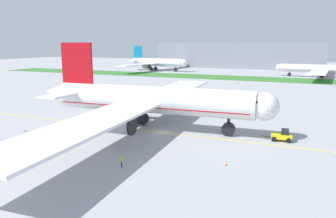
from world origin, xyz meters
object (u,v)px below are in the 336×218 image
airliner_foreground (148,100)px  traffic_cone_port_wing (25,130)px  traffic_cone_near_nose (226,164)px  parked_airliner_far_centre (319,69)px  pushback_tug (282,135)px  service_truck_baggage_loader (129,92)px  ground_crew_marshaller_front (93,131)px  ground_crew_wingwalker_port (121,160)px  parked_airliner_far_left (156,62)px

airliner_foreground → traffic_cone_port_wing: size_ratio=140.03×
traffic_cone_near_nose → parked_airliner_far_centre: 146.65m
pushback_tug → service_truck_baggage_loader: size_ratio=1.06×
airliner_foreground → traffic_cone_near_nose: airliner_foreground is taller
traffic_cone_near_nose → parked_airliner_far_centre: (13.51, 145.96, 4.25)m
pushback_tug → traffic_cone_near_nose: size_ratio=9.48×
ground_crew_marshaller_front → traffic_cone_port_wing: size_ratio=2.85×
traffic_cone_near_nose → traffic_cone_port_wing: 42.00m
traffic_cone_near_nose → traffic_cone_port_wing: same height
ground_crew_wingwalker_port → ground_crew_marshaller_front: ground_crew_wingwalker_port is taller
ground_crew_marshaller_front → service_truck_baggage_loader: bearing=112.3°
airliner_foreground → ground_crew_wingwalker_port: airliner_foreground is taller
ground_crew_wingwalker_port → parked_airliner_far_centre: bearing=79.9°
traffic_cone_near_nose → traffic_cone_port_wing: bearing=176.5°
pushback_tug → traffic_cone_port_wing: (-48.29, -13.88, -0.72)m
parked_airliner_far_centre → pushback_tug: bearing=-93.2°
traffic_cone_near_nose → parked_airliner_far_left: parked_airliner_far_left is taller
ground_crew_marshaller_front → parked_airliner_far_centre: 146.54m
ground_crew_wingwalker_port → traffic_cone_port_wing: ground_crew_wingwalker_port is taller
traffic_cone_near_nose → ground_crew_wingwalker_port: bearing=-154.1°
ground_crew_wingwalker_port → ground_crew_marshaller_front: size_ratio=1.06×
traffic_cone_port_wing → pushback_tug: bearing=16.0°
ground_crew_marshaller_front → parked_airliner_far_centre: (40.73, 140.72, 3.52)m
airliner_foreground → traffic_cone_near_nose: size_ratio=140.03×
traffic_cone_near_nose → traffic_cone_port_wing: size_ratio=1.00×
parked_airliner_far_centre → traffic_cone_port_wing: bearing=-111.1°
pushback_tug → traffic_cone_port_wing: size_ratio=9.48×
traffic_cone_near_nose → airliner_foreground: bearing=143.8°
ground_crew_wingwalker_port → service_truck_baggage_loader: size_ratio=0.34×
pushback_tug → parked_airliner_far_left: bearing=123.6°
traffic_cone_near_nose → service_truck_baggage_loader: size_ratio=0.11×
airliner_foreground → traffic_cone_port_wing: 25.67m
traffic_cone_near_nose → traffic_cone_port_wing: (-41.92, 2.57, 0.00)m
ground_crew_wingwalker_port → ground_crew_marshaller_front: bearing=138.9°
airliner_foreground → parked_airliner_far_centre: size_ratio=1.18×
service_truck_baggage_loader → ground_crew_marshaller_front: bearing=-67.7°
parked_airliner_far_centre → airliner_foreground: bearing=-104.3°
ground_crew_marshaller_front → parked_airliner_far_left: parked_airliner_far_left is taller
airliner_foreground → ground_crew_marshaller_front: 12.87m
airliner_foreground → traffic_cone_port_wing: bearing=-151.2°
traffic_cone_port_wing → parked_airliner_far_centre: (55.42, 143.39, 4.25)m
pushback_tug → ground_crew_wingwalker_port: size_ratio=3.14×
ground_crew_marshaller_front → service_truck_baggage_loader: (-18.89, 46.12, 0.51)m
parked_airliner_far_left → parked_airliner_far_centre: (97.71, -6.76, -0.91)m
ground_crew_marshaller_front → traffic_cone_port_wing: ground_crew_marshaller_front is taller
traffic_cone_near_nose → parked_airliner_far_left: size_ratio=0.01×
pushback_tug → ground_crew_marshaller_front: (-33.60, -11.21, 0.01)m
parked_airliner_far_centre → parked_airliner_far_left: bearing=176.0°
traffic_cone_port_wing → parked_airliner_far_centre: bearing=68.9°
ground_crew_marshaller_front → parked_airliner_far_left: 158.17m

